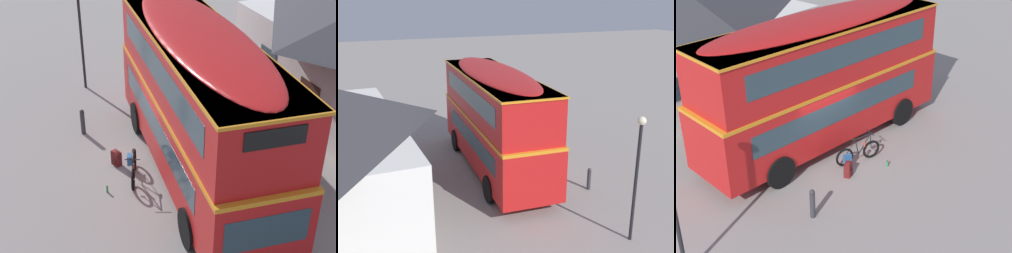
# 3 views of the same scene
# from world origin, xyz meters

# --- Properties ---
(ground_plane) EXTENTS (120.00, 120.00, 0.00)m
(ground_plane) POSITION_xyz_m (0.00, 0.00, 0.00)
(ground_plane) COLOR gray
(double_decker_bus) EXTENTS (10.00, 3.07, 4.79)m
(double_decker_bus) POSITION_xyz_m (1.00, 0.87, 2.64)
(double_decker_bus) COLOR black
(double_decker_bus) RESTS_ON ground
(touring_bicycle) EXTENTS (1.71, 0.68, 1.04)m
(touring_bicycle) POSITION_xyz_m (0.62, -1.05, 0.37)
(touring_bicycle) COLOR black
(touring_bicycle) RESTS_ON ground
(backpack_on_ground) EXTENTS (0.38, 0.33, 0.55)m
(backpack_on_ground) POSITION_xyz_m (-0.23, -1.39, 0.28)
(backpack_on_ground) COLOR maroon
(backpack_on_ground) RESTS_ON ground
(water_bottle_green_metal) EXTENTS (0.06, 0.06, 0.23)m
(water_bottle_green_metal) POSITION_xyz_m (1.11, -2.00, 0.11)
(water_bottle_green_metal) COLOR green
(water_bottle_green_metal) RESTS_ON ground
(pub_building) EXTENTS (11.69, 7.62, 5.08)m
(pub_building) POSITION_xyz_m (0.01, 8.77, 2.59)
(pub_building) COLOR silver
(pub_building) RESTS_ON ground
(kerb_bollard) EXTENTS (0.16, 0.16, 0.97)m
(kerb_bollard) POSITION_xyz_m (-2.55, -2.04, 0.50)
(kerb_bollard) COLOR #333338
(kerb_bollard) RESTS_ON ground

